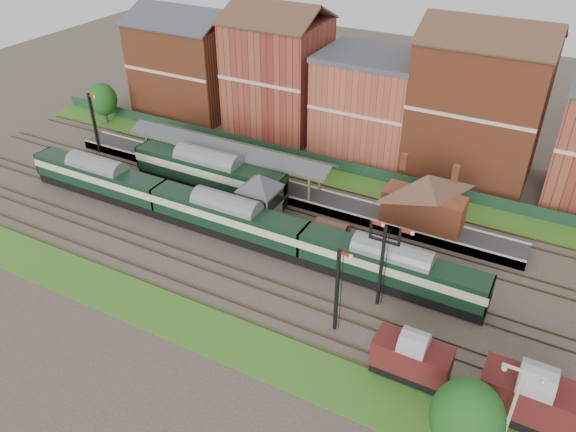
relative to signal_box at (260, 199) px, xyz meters
The scene contains 20 objects.
ground 5.45m from the signal_box, 47.29° to the right, with size 160.00×160.00×0.00m, color #473D33.
grass_back 13.47m from the signal_box, 76.76° to the left, with size 90.00×4.50×0.06m, color #2D6619.
grass_front 15.86m from the signal_box, 78.87° to the right, with size 90.00×5.00×0.06m, color #2D6619.
fence 15.25m from the signal_box, 78.50° to the left, with size 90.00×0.12×1.50m, color #193823.
platform 7.31m from the signal_box, 107.10° to the left, with size 55.00×3.40×1.00m, color #2D2D2D.
signal_box is the anchor object (origin of this frame).
brick_hut 8.25m from the signal_box, ahead, with size 3.20×2.64×2.94m.
station_building 16.37m from the signal_box, 23.43° to the left, with size 8.10×8.10×5.90m.
canopy 10.40m from the signal_box, 140.91° to the left, with size 26.00×3.89×4.08m.
semaphore_bracket 16.16m from the signal_box, 20.92° to the right, with size 3.60×0.25×8.18m.
semaphore_platform_end 27.41m from the signal_box, behind, with size 1.23×0.25×8.00m.
semaphore_siding 16.60m from the signal_box, 38.20° to the right, with size 1.23×0.25×8.00m.
yard_lamp 30.78m from the signal_box, 28.65° to the right, with size 2.60×0.22×7.00m.
town_backdrop 22.26m from the signal_box, 82.60° to the left, with size 69.00×10.00×16.00m.
dmu_train 3.85m from the signal_box, 119.91° to the right, with size 51.02×2.68×3.92m.
platform_railcar 9.16m from the signal_box, 159.17° to the left, with size 18.68×2.94×4.30m.
goods_van_a 23.39m from the signal_box, 31.64° to the right, with size 5.58×2.42×3.39m.
goods_van_b 30.57m from the signal_box, 23.63° to the right, with size 6.54×2.83×3.97m.
tree_far 30.12m from the signal_box, 34.98° to the right, with size 4.50×4.50×6.57m.
tree_back 35.05m from the signal_box, 159.51° to the left, with size 3.99×3.99×5.84m.
Camera 1 is at (22.37, -38.24, 32.66)m, focal length 35.00 mm.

